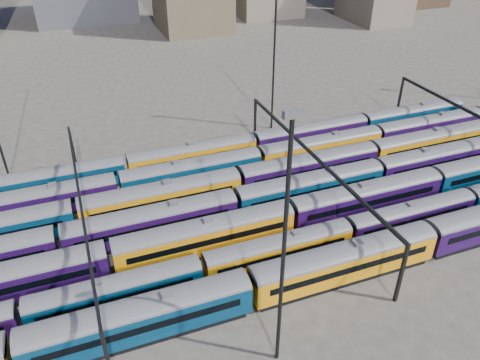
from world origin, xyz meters
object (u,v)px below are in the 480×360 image
object	(u,v)px
rake_2	(109,255)
rake_1	(411,213)
rake_0	(428,236)
mast_2	(284,245)

from	to	relation	value
rake_2	rake_1	bearing A→B (deg)	-7.59
rake_0	rake_2	distance (m)	37.31
rake_1	rake_0	bearing A→B (deg)	-107.71
rake_0	mast_2	size ratio (longest dim) A/B	5.35
rake_0	rake_1	bearing A→B (deg)	72.29
rake_1	rake_2	xyz separation A→B (m)	(-37.54, 5.00, 0.51)
rake_1	mast_2	xyz separation A→B (m)	(-24.46, -12.00, 11.56)
rake_2	mast_2	world-z (taller)	mast_2
rake_0	rake_1	xyz separation A→B (m)	(1.60, 5.00, -0.55)
rake_1	rake_2	distance (m)	37.87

